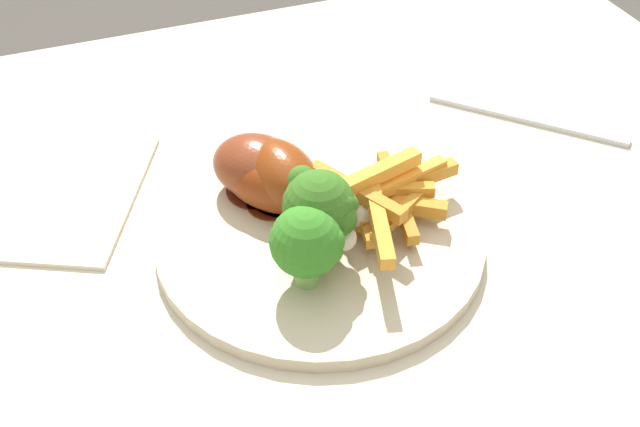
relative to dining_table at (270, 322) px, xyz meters
name	(u,v)px	position (x,y,z in m)	size (l,w,h in m)	color
dining_table	(270,322)	(0.00, 0.00, 0.00)	(1.01, 0.72, 0.72)	beige
dinner_plate	(320,239)	(0.03, -0.04, 0.12)	(0.25, 0.25, 0.01)	beige
broccoli_floret_front	(321,207)	(0.03, -0.06, 0.18)	(0.05, 0.06, 0.07)	#8FA05C
broccoli_floret_middle	(308,243)	(0.01, -0.09, 0.17)	(0.05, 0.05, 0.07)	#84BB58
carrot_fries_pile	(379,196)	(0.08, -0.04, 0.15)	(0.14, 0.14, 0.05)	orange
chicken_drumstick_near	(283,178)	(0.02, 0.01, 0.15)	(0.07, 0.14, 0.05)	#5A1F09
chicken_drumstick_far	(276,186)	(0.01, 0.00, 0.15)	(0.11, 0.11, 0.04)	#5B1C09
chicken_drumstick_extra	(262,168)	(0.01, 0.03, 0.15)	(0.11, 0.12, 0.05)	#582011
fork	(527,118)	(0.28, 0.05, 0.12)	(0.19, 0.01, 0.01)	silver
napkin	(53,194)	(-0.15, 0.10, 0.12)	(0.17, 0.14, 0.00)	beige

